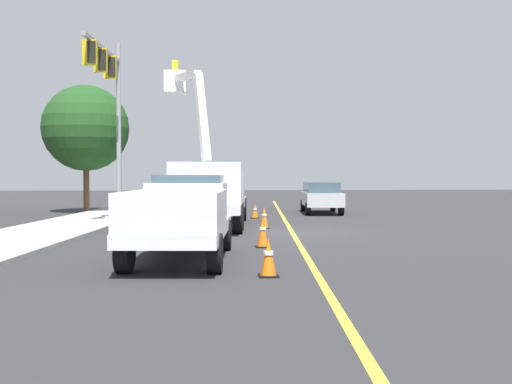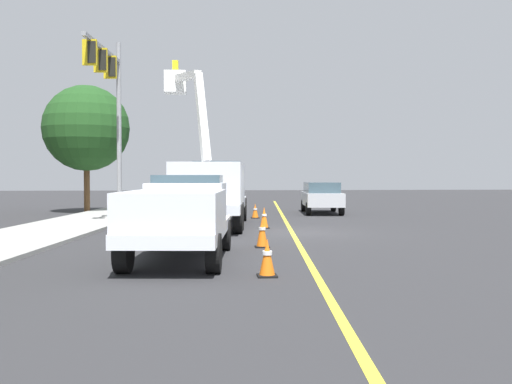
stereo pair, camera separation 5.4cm
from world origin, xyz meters
TOP-DOWN VIEW (x-y plane):
  - ground at (0.00, 0.00)m, footprint 120.00×120.00m
  - sidewalk_far_side at (0.83, 8.73)m, footprint 60.07×9.26m
  - lane_centre_stripe at (0.00, 0.00)m, footprint 49.79×4.89m
  - utility_bucket_truck at (2.83, 2.84)m, footprint 8.40×3.61m
  - service_pickup_truck at (-6.41, 3.69)m, footprint 5.77×2.62m
  - passing_minivan at (10.20, -3.17)m, footprint 4.96×2.35m
  - traffic_cone_leading at (-8.79, 1.85)m, footprint 0.40×0.40m
  - traffic_cone_mid_front at (-4.13, 1.49)m, footprint 0.40×0.40m
  - traffic_cone_mid_rear at (1.67, 0.84)m, footprint 0.40×0.40m
  - traffic_cone_trailing at (6.92, 0.73)m, footprint 0.40×0.40m
  - traffic_signal_mast at (5.33, 7.28)m, footprint 5.34×0.85m
  - street_tree_right at (11.67, 9.63)m, footprint 4.70×4.70m

SIDE VIEW (x-z plane):
  - ground at x=0.00m, z-range 0.00..0.00m
  - lane_centre_stripe at x=0.00m, z-range 0.00..0.01m
  - sidewalk_far_side at x=0.83m, z-range 0.00..0.12m
  - traffic_cone_trailing at x=6.92m, z-range -0.01..0.70m
  - traffic_cone_leading at x=-8.79m, z-range -0.01..0.77m
  - traffic_cone_mid_rear at x=1.67m, z-range -0.01..0.83m
  - traffic_cone_mid_front at x=-4.13m, z-range -0.01..0.86m
  - passing_minivan at x=10.20m, z-range 0.13..1.82m
  - service_pickup_truck at x=-6.41m, z-range 0.09..2.15m
  - utility_bucket_truck at x=2.83m, z-range -1.82..5.05m
  - street_tree_right at x=11.67m, z-range 1.14..8.15m
  - traffic_signal_mast at x=5.33m, z-range 1.58..9.84m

